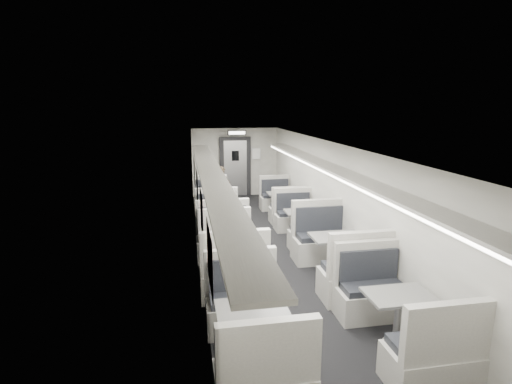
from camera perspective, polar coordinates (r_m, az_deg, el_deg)
name	(u,v)px	position (r m, az deg, el deg)	size (l,w,h in m)	color
room	(271,203)	(8.34, 2.22, -1.62)	(3.24, 12.24, 2.64)	black
booth_left_a	(213,206)	(11.47, -6.15, -2.02)	(1.02, 2.06, 1.10)	#A8A69E
booth_left_b	(220,230)	(9.28, -5.11, -5.37)	(1.08, 2.19, 1.17)	#A8A69E
booth_left_c	(228,255)	(7.72, -3.98, -8.93)	(1.15, 2.33, 1.25)	#A8A69E
booth_left_d	(252,334)	(5.35, -0.60, -19.64)	(1.07, 2.17, 1.16)	#A8A69E
booth_right_a	(281,204)	(11.78, 3.60, -1.67)	(0.96, 1.95, 1.04)	#A8A69E
booth_right_b	(302,225)	(9.78, 6.60, -4.64)	(1.00, 2.02, 1.08)	#A8A69E
booth_right_c	(336,256)	(7.77, 11.41, -8.96)	(1.16, 2.36, 1.26)	#A8A69E
booth_right_d	(397,319)	(5.97, 19.55, -16.75)	(1.07, 2.17, 1.16)	#A8A69E
passenger	(222,192)	(11.47, -4.90, -0.02)	(0.55, 0.36, 1.50)	black
window_a	(194,172)	(11.45, -8.78, 2.91)	(0.02, 1.18, 0.84)	black
window_b	(197,187)	(9.29, -8.39, 0.68)	(0.02, 1.18, 0.84)	black
window_c	(202,212)	(7.15, -7.76, -2.89)	(0.02, 1.18, 0.84)	black
window_d	(210,259)	(5.06, -6.59, -9.46)	(0.02, 1.18, 0.84)	black
luggage_rack_left	(212,174)	(7.72, -6.31, 2.60)	(0.46, 10.40, 0.09)	#A8A69E
luggage_rack_right	(335,170)	(8.27, 11.18, 3.10)	(0.46, 10.40, 0.09)	#A8A69E
vestibule_door	(235,167)	(14.11, -2.98, 3.57)	(1.10, 0.13, 2.10)	black
exit_sign	(237,133)	(13.48, -2.77, 8.46)	(0.62, 0.12, 0.16)	black
wall_notice	(256,154)	(14.14, 0.04, 5.49)	(0.32, 0.02, 0.40)	white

